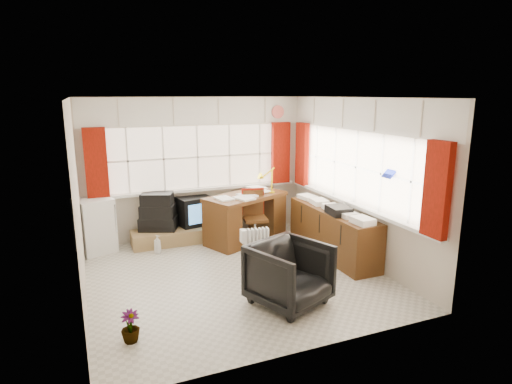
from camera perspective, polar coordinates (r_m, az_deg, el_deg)
ground at (r=6.26m, az=-2.69°, el=-11.08°), size 4.00×4.00×0.00m
room_walls at (r=5.81m, az=-2.85°, el=2.55°), size 4.00×4.00×4.00m
window_back at (r=7.75m, az=-7.62°, el=0.90°), size 3.70×0.12×3.60m
window_right at (r=6.82m, az=12.79°, el=-0.98°), size 0.12×3.70×3.60m
curtains at (r=7.01m, az=1.76°, el=3.97°), size 3.83×3.83×1.15m
overhead_cabinets at (r=7.00m, az=2.04°, el=10.51°), size 3.98×3.98×0.48m
desk at (r=7.53m, az=-1.40°, el=-3.14°), size 1.61×1.23×0.87m
desk_lamp at (r=7.56m, az=2.13°, el=2.23°), size 0.16×0.14×0.45m
task_chair at (r=7.39m, az=-0.28°, el=-3.06°), size 0.46×0.49×0.96m
office_chair at (r=5.35m, az=4.47°, el=-10.88°), size 1.10×1.11×0.78m
radiator at (r=6.54m, az=0.05°, el=-7.77°), size 0.40×0.19×0.58m
credenza at (r=7.01m, az=10.18°, el=-5.15°), size 0.50×2.00×0.85m
file_tray at (r=6.64m, az=10.98°, el=-2.43°), size 0.34×0.41×0.13m
tv_bench at (r=7.63m, az=-11.02°, el=-5.80°), size 1.40×0.50×0.25m
crt_tv at (r=7.77m, az=-8.36°, el=-2.43°), size 0.66×0.63×0.51m
hifi_stack at (r=7.56m, az=-12.95°, el=-2.68°), size 0.72×0.60×0.65m
mini_fridge at (r=7.49m, az=-20.67°, el=-4.19°), size 0.67×0.67×0.89m
spray_bottle_a at (r=7.20m, az=-13.01°, el=-6.81°), size 0.16×0.16×0.31m
spray_bottle_b at (r=7.41m, az=-3.67°, el=-6.43°), size 0.11×0.11×0.18m
flower_vase at (r=4.86m, az=-16.42°, el=-16.84°), size 0.23×0.23×0.35m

